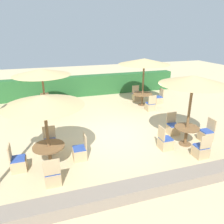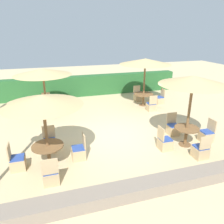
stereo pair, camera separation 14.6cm
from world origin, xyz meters
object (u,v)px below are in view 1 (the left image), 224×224
at_px(parasol_front_right, 193,80).
at_px(patio_chair_front_left_west, 18,163).
at_px(parasol_back_left, 42,72).
at_px(patio_chair_front_right_south, 201,150).
at_px(patio_chair_front_left_east, 80,152).
at_px(patio_chair_front_right_west, 165,142).
at_px(round_table_back_left, 45,105).
at_px(round_table_front_left, 49,150).
at_px(patio_chair_back_right_south, 150,106).
at_px(parasol_front_left, 43,101).
at_px(patio_chair_back_left_west, 27,112).
at_px(patio_chair_back_right_north, 136,96).
at_px(patio_chair_back_right_east, 158,99).
at_px(round_table_front_right, 187,131).
at_px(patio_chair_front_right_north, 173,128).
at_px(patio_chair_front_left_north, 50,145).
at_px(round_table_back_right, 142,96).
at_px(patio_chair_front_right_east, 206,135).
at_px(parasol_back_right, 144,62).
at_px(patio_chair_back_left_north, 46,105).
at_px(patio_chair_front_left_south, 53,176).

bearing_deg(parasol_front_right, patio_chair_front_left_west, 178.32).
bearing_deg(parasol_back_left, patio_chair_front_right_south, -49.54).
distance_m(patio_chair_front_left_east, patio_chair_front_right_west, 3.22).
height_order(round_table_back_left, round_table_front_left, same).
relative_size(patio_chair_back_right_south, parasol_front_left, 0.38).
distance_m(round_table_back_left, patio_chair_back_left_west, 1.01).
distance_m(patio_chair_back_right_north, patio_chair_back_right_east, 1.44).
bearing_deg(parasol_front_right, round_table_front_right, 0.00).
bearing_deg(patio_chair_front_right_west, patio_chair_front_right_north, 136.19).
distance_m(patio_chair_front_left_north, patio_chair_front_right_north, 5.16).
bearing_deg(round_table_front_right, patio_chair_front_right_west, -176.45).
bearing_deg(round_table_back_left, parasol_front_left, -90.43).
distance_m(round_table_back_right, parasol_front_right, 5.36).
bearing_deg(round_table_back_right, patio_chair_back_right_east, -1.07).
bearing_deg(patio_chair_front_left_east, patio_chair_front_right_west, -95.17).
distance_m(patio_chair_back_right_south, patio_chair_front_right_west, 4.25).
xyz_separation_m(round_table_back_left, parasol_front_left, (-0.04, -4.84, 1.72)).
bearing_deg(round_table_back_right, patio_chair_front_left_east, -134.32).
height_order(patio_chair_back_right_north, patio_chair_front_right_north, same).
relative_size(parasol_front_left, round_table_front_right, 2.63).
distance_m(round_table_back_left, round_table_back_right, 5.59).
bearing_deg(patio_chair_back_left_west, patio_chair_front_right_east, 54.85).
height_order(round_table_front_left, patio_chair_front_right_south, patio_chair_front_right_south).
bearing_deg(patio_chair_front_left_east, patio_chair_front_right_north, -79.85).
height_order(parasol_back_right, patio_chair_front_right_east, parasol_back_right).
bearing_deg(parasol_back_right, patio_chair_back_right_east, -1.07).
bearing_deg(round_table_back_left, round_table_front_left, -90.43).
bearing_deg(patio_chair_front_right_south, patio_chair_back_right_south, 83.86).
relative_size(round_table_back_right, patio_chair_back_right_north, 1.24).
height_order(round_table_front_left, parasol_front_right, parasol_front_right).
xyz_separation_m(patio_chair_front_left_east, patio_chair_front_right_south, (4.11, -1.19, 0.00)).
bearing_deg(patio_chair_front_left_west, patio_chair_back_left_west, 179.28).
height_order(round_table_front_left, patio_chair_front_right_west, patio_chair_front_right_west).
bearing_deg(patio_chair_back_left_west, patio_chair_front_left_east, 22.14).
distance_m(round_table_back_left, patio_chair_front_right_east, 7.91).
distance_m(patio_chair_back_left_north, patio_chair_front_left_north, 4.81).
bearing_deg(patio_chair_front_right_north, patio_chair_front_left_north, -1.44).
bearing_deg(patio_chair_front_left_north, patio_chair_front_right_east, 169.84).
bearing_deg(patio_chair_front_right_north, parasol_front_left, 8.81).
bearing_deg(parasol_back_right, patio_chair_front_right_north, -95.86).
relative_size(patio_chair_back_left_west, parasol_front_right, 0.34).
xyz_separation_m(patio_chair_back_left_north, patio_chair_front_right_east, (6.12, -5.90, 0.00)).
relative_size(patio_chair_front_left_south, patio_chair_front_left_west, 1.00).
bearing_deg(parasol_back_left, patio_chair_back_left_north, 89.05).
bearing_deg(round_table_back_left, patio_chair_front_right_east, -39.17).
bearing_deg(patio_chair_front_left_west, round_table_front_right, 88.32).
relative_size(patio_chair_back_right_north, parasol_front_left, 0.38).
height_order(parasol_back_right, round_table_front_left, parasol_back_right).
relative_size(patio_chair_back_left_north, patio_chair_back_right_east, 1.00).
xyz_separation_m(round_table_back_right, parasol_front_left, (-5.63, -4.78, 1.69)).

